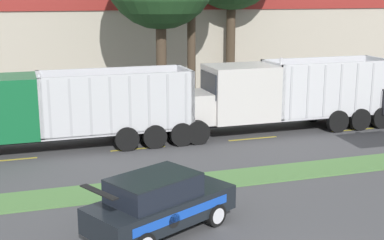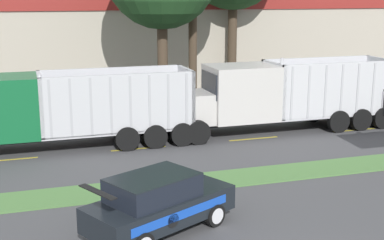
% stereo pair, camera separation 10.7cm
% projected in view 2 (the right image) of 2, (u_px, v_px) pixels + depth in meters
% --- Properties ---
extents(grass_verge, '(120.00, 1.70, 0.06)m').
position_uv_depth(grass_verge, '(204.00, 181.00, 18.95)').
color(grass_verge, '#517F42').
rests_on(grass_verge, ground_plane).
extents(centre_line_3, '(2.40, 0.14, 0.01)m').
position_uv_depth(centre_line_3, '(7.00, 160.00, 21.49)').
color(centre_line_3, yellow).
rests_on(centre_line_3, ground_plane).
extents(centre_line_4, '(2.40, 0.14, 0.01)m').
position_uv_depth(centre_line_4, '(139.00, 149.00, 23.07)').
color(centre_line_4, yellow).
rests_on(centre_line_4, ground_plane).
extents(centre_line_5, '(2.40, 0.14, 0.01)m').
position_uv_depth(centre_line_5, '(253.00, 139.00, 24.65)').
color(centre_line_5, yellow).
rests_on(centre_line_5, ground_plane).
extents(centre_line_6, '(2.40, 0.14, 0.01)m').
position_uv_depth(centre_line_6, '(354.00, 130.00, 26.23)').
color(centre_line_6, yellow).
rests_on(centre_line_6, ground_plane).
extents(dump_truck_trail, '(11.19, 2.67, 3.39)m').
position_uv_depth(dump_truck_trail, '(37.00, 113.00, 22.47)').
color(dump_truck_trail, black).
rests_on(dump_truck_trail, ground_plane).
extents(dump_truck_far_right, '(11.21, 2.69, 3.67)m').
position_uv_depth(dump_truck_far_right, '(263.00, 98.00, 25.52)').
color(dump_truck_far_right, black).
rests_on(dump_truck_far_right, ground_plane).
extents(rally_car, '(4.63, 3.50, 1.72)m').
position_uv_depth(rally_car, '(158.00, 203.00, 14.80)').
color(rally_car, black).
rests_on(rally_car, ground_plane).
extents(store_building_backdrop, '(40.38, 12.10, 6.33)m').
position_uv_depth(store_building_backdrop, '(149.00, 38.00, 42.04)').
color(store_building_backdrop, '#BCB29E').
rests_on(store_building_backdrop, ground_plane).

